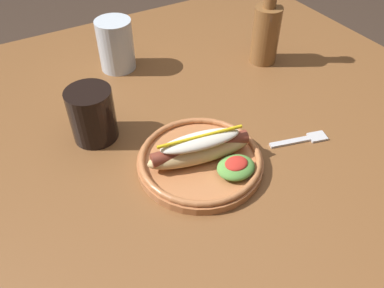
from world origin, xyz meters
TOP-DOWN VIEW (x-y plane):
  - ground_plane at (0.00, 0.00)m, footprint 8.00×8.00m
  - dining_table at (0.00, 0.00)m, footprint 1.19×1.04m
  - hot_dog_plate at (-0.07, -0.15)m, footprint 0.23×0.23m
  - fork at (0.15, -0.19)m, footprint 0.12×0.05m
  - soda_cup at (-0.21, 0.03)m, footprint 0.09×0.09m
  - water_cup at (-0.07, 0.25)m, footprint 0.09×0.09m
  - glass_bottle at (0.26, 0.09)m, footprint 0.07×0.07m

SIDE VIEW (x-z plane):
  - ground_plane at x=0.00m, z-range 0.00..0.00m
  - dining_table at x=0.00m, z-range 0.28..1.02m
  - fork at x=0.15m, z-range 0.74..0.74m
  - hot_dog_plate at x=-0.07m, z-range 0.72..0.80m
  - soda_cup at x=-0.21m, z-range 0.74..0.85m
  - water_cup at x=-0.07m, z-range 0.74..0.86m
  - glass_bottle at x=0.26m, z-range 0.71..0.94m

